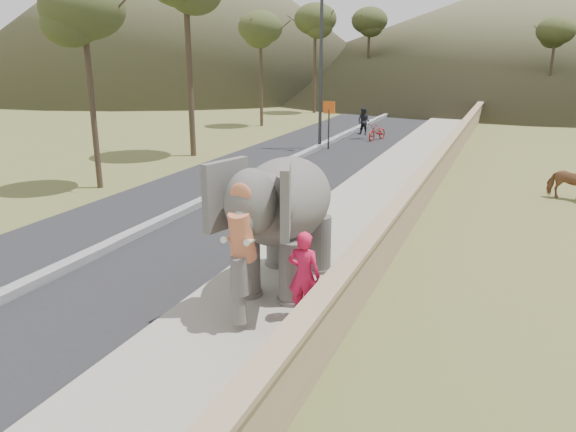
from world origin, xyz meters
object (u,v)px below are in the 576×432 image
at_px(cow, 570,182).
at_px(motorcyclist, 372,128).
at_px(lamppost, 327,49).
at_px(elephant_and_man, 285,219).

relative_size(cow, motorcyclist, 0.78).
bearing_deg(cow, lamppost, 66.95).
bearing_deg(lamppost, motorcyclist, 68.65).
bearing_deg(motorcyclist, cow, -47.86).
bearing_deg(lamppost, cow, -31.22).
xyz_separation_m(cow, elephant_and_man, (-6.07, -10.35, 0.92)).
distance_m(elephant_and_man, motorcyclist, 20.91).
bearing_deg(motorcyclist, elephant_and_man, -81.08).
bearing_deg(motorcyclist, lamppost, -111.35).
xyz_separation_m(elephant_and_man, motorcyclist, (-3.24, 20.64, -0.85)).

